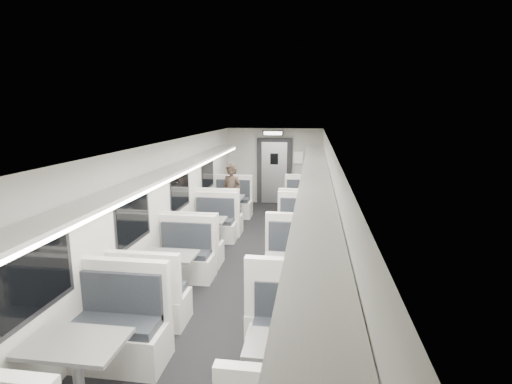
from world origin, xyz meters
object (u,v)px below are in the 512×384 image
(booth_left_b, at_px, (206,235))
(booth_right_c, at_px, (295,285))
(booth_left_d, at_px, (78,377))
(booth_right_b, at_px, (300,240))
(exit_sign, at_px, (273,133))
(booth_right_d, at_px, (285,374))
(booth_right_a, at_px, (303,212))
(booth_left_c, at_px, (170,276))
(passenger, at_px, (231,195))
(booth_left_a, at_px, (227,210))
(vestibule_door, at_px, (274,172))

(booth_left_b, distance_m, booth_right_c, 3.07)
(booth_left_d, distance_m, booth_right_c, 3.12)
(booth_right_b, distance_m, exit_sign, 4.80)
(booth_right_d, bearing_deg, booth_left_b, 114.88)
(booth_right_a, bearing_deg, booth_left_c, -114.95)
(booth_right_b, distance_m, passenger, 2.88)
(booth_right_c, xyz_separation_m, passenger, (-1.85, 4.33, 0.39))
(booth_left_b, bearing_deg, booth_right_b, -4.59)
(booth_right_a, bearing_deg, booth_left_a, -178.10)
(booth_left_a, xyz_separation_m, booth_right_c, (2.00, -4.39, 0.02))
(booth_right_c, xyz_separation_m, booth_right_d, (0.00, -1.98, -0.05))
(booth_left_d, bearing_deg, booth_right_b, 66.31)
(booth_right_c, bearing_deg, booth_left_a, 114.52)
(passenger, bearing_deg, booth_right_d, -52.91)
(booth_left_d, height_order, vestibule_door, vestibule_door)
(booth_left_a, relative_size, exit_sign, 3.50)
(booth_left_c, bearing_deg, booth_right_a, 65.05)
(passenger, distance_m, vestibule_door, 2.76)
(exit_sign, bearing_deg, booth_right_d, -83.25)
(booth_right_c, distance_m, booth_right_d, 1.98)
(booth_left_c, xyz_separation_m, booth_right_c, (2.00, -0.15, 0.04))
(booth_right_d, relative_size, vestibule_door, 0.95)
(booth_right_c, distance_m, vestibule_door, 7.05)
(booth_left_c, distance_m, booth_left_d, 2.54)
(booth_left_d, xyz_separation_m, exit_sign, (1.00, 8.85, 1.87))
(booth_left_b, xyz_separation_m, booth_left_d, (0.00, -4.72, 0.04))
(booth_left_b, distance_m, booth_right_a, 2.92)
(booth_left_a, bearing_deg, booth_left_c, -90.00)
(booth_left_d, distance_m, vestibule_door, 9.42)
(booth_right_a, height_order, booth_right_c, booth_right_c)
(booth_left_a, xyz_separation_m, vestibule_door, (1.00, 2.57, 0.65))
(booth_right_d, bearing_deg, booth_left_c, 133.10)
(booth_right_d, relative_size, exit_sign, 3.23)
(booth_left_b, height_order, booth_left_d, booth_left_d)
(vestibule_door, bearing_deg, booth_right_d, -83.61)
(booth_right_b, height_order, booth_right_c, booth_right_c)
(booth_left_b, bearing_deg, exit_sign, 76.40)
(booth_left_a, xyz_separation_m, booth_right_d, (2.00, -6.37, -0.03))
(booth_right_b, xyz_separation_m, booth_right_c, (0.00, -2.17, 0.02))
(booth_left_a, bearing_deg, booth_right_c, -65.48)
(booth_left_a, bearing_deg, booth_left_b, -90.00)
(booth_left_a, relative_size, booth_left_b, 1.06)
(booth_right_a, xyz_separation_m, vestibule_door, (-1.00, 2.50, 0.64))
(booth_left_a, xyz_separation_m, exit_sign, (1.00, 2.08, 1.89))
(booth_left_a, xyz_separation_m, booth_left_d, (0.00, -6.78, 0.02))
(booth_right_c, height_order, vestibule_door, vestibule_door)
(booth_left_c, distance_m, booth_right_c, 2.01)
(booth_right_b, bearing_deg, vestibule_door, 101.81)
(booth_right_b, height_order, booth_right_d, booth_right_b)
(booth_left_c, height_order, booth_right_d, booth_left_c)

